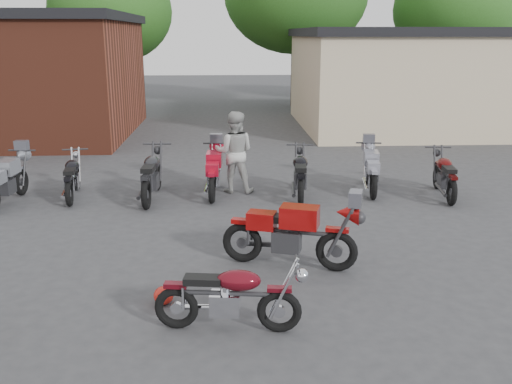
{
  "coord_description": "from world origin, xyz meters",
  "views": [
    {
      "loc": [
        0.48,
        -7.23,
        3.56
      ],
      "look_at": [
        0.99,
        2.32,
        0.9
      ],
      "focal_mm": 40.0,
      "sensor_mm": 36.0,
      "label": 1
    }
  ],
  "objects_px": {
    "person_light": "(234,152)",
    "row_bike_5": "(300,172)",
    "helmet": "(164,295)",
    "sportbike": "(291,231)",
    "row_bike_1": "(7,178)",
    "row_bike_3": "(152,173)",
    "row_bike_6": "(371,168)",
    "row_bike_4": "(214,170)",
    "row_bike_7": "(445,173)",
    "row_bike_2": "(72,174)",
    "vintage_motorcycle": "(230,292)"
  },
  "relations": [
    {
      "from": "row_bike_1",
      "to": "row_bike_7",
      "type": "distance_m",
      "value": 9.63
    },
    {
      "from": "row_bike_5",
      "to": "row_bike_2",
      "type": "bearing_deg",
      "value": 93.92
    },
    {
      "from": "vintage_motorcycle",
      "to": "person_light",
      "type": "xyz_separation_m",
      "value": [
        0.17,
        6.47,
        0.43
      ]
    },
    {
      "from": "helmet",
      "to": "row_bike_6",
      "type": "distance_m",
      "value": 7.02
    },
    {
      "from": "sportbike",
      "to": "row_bike_1",
      "type": "bearing_deg",
      "value": 163.94
    },
    {
      "from": "row_bike_6",
      "to": "row_bike_7",
      "type": "bearing_deg",
      "value": -100.61
    },
    {
      "from": "person_light",
      "to": "row_bike_5",
      "type": "relative_size",
      "value": 0.94
    },
    {
      "from": "vintage_motorcycle",
      "to": "row_bike_7",
      "type": "xyz_separation_m",
      "value": [
        4.88,
        5.81,
        0.04
      ]
    },
    {
      "from": "sportbike",
      "to": "row_bike_6",
      "type": "xyz_separation_m",
      "value": [
        2.36,
        4.39,
        -0.05
      ]
    },
    {
      "from": "helmet",
      "to": "row_bike_7",
      "type": "relative_size",
      "value": 0.14
    },
    {
      "from": "row_bike_2",
      "to": "row_bike_3",
      "type": "xyz_separation_m",
      "value": [
        1.79,
        -0.21,
        0.07
      ]
    },
    {
      "from": "helmet",
      "to": "row_bike_3",
      "type": "relative_size",
      "value": 0.13
    },
    {
      "from": "person_light",
      "to": "row_bike_1",
      "type": "relative_size",
      "value": 0.96
    },
    {
      "from": "sportbike",
      "to": "row_bike_6",
      "type": "relative_size",
      "value": 1.09
    },
    {
      "from": "helmet",
      "to": "person_light",
      "type": "height_order",
      "value": "person_light"
    },
    {
      "from": "sportbike",
      "to": "row_bike_3",
      "type": "relative_size",
      "value": 1.0
    },
    {
      "from": "row_bike_4",
      "to": "row_bike_7",
      "type": "xyz_separation_m",
      "value": [
        5.18,
        -0.48,
        -0.03
      ]
    },
    {
      "from": "person_light",
      "to": "row_bike_5",
      "type": "height_order",
      "value": "person_light"
    },
    {
      "from": "row_bike_4",
      "to": "row_bike_7",
      "type": "height_order",
      "value": "row_bike_4"
    },
    {
      "from": "vintage_motorcycle",
      "to": "helmet",
      "type": "distance_m",
      "value": 1.24
    },
    {
      "from": "row_bike_3",
      "to": "row_bike_4",
      "type": "xyz_separation_m",
      "value": [
        1.37,
        0.33,
        -0.03
      ]
    },
    {
      "from": "sportbike",
      "to": "row_bike_1",
      "type": "relative_size",
      "value": 1.07
    },
    {
      "from": "row_bike_1",
      "to": "row_bike_6",
      "type": "distance_m",
      "value": 8.1
    },
    {
      "from": "helmet",
      "to": "row_bike_4",
      "type": "height_order",
      "value": "row_bike_4"
    },
    {
      "from": "row_bike_7",
      "to": "row_bike_5",
      "type": "bearing_deg",
      "value": 94.93
    },
    {
      "from": "row_bike_3",
      "to": "row_bike_5",
      "type": "distance_m",
      "value": 3.31
    },
    {
      "from": "vintage_motorcycle",
      "to": "row_bike_4",
      "type": "bearing_deg",
      "value": 100.02
    },
    {
      "from": "row_bike_7",
      "to": "row_bike_6",
      "type": "bearing_deg",
      "value": 78.65
    },
    {
      "from": "row_bike_6",
      "to": "row_bike_4",
      "type": "bearing_deg",
      "value": 99.62
    },
    {
      "from": "row_bike_7",
      "to": "row_bike_1",
      "type": "bearing_deg",
      "value": 98.21
    },
    {
      "from": "helmet",
      "to": "row_bike_4",
      "type": "bearing_deg",
      "value": 83.8
    },
    {
      "from": "row_bike_3",
      "to": "row_bike_7",
      "type": "xyz_separation_m",
      "value": [
        6.55,
        -0.15,
        -0.06
      ]
    },
    {
      "from": "row_bike_4",
      "to": "row_bike_5",
      "type": "relative_size",
      "value": 1.0
    },
    {
      "from": "sportbike",
      "to": "helmet",
      "type": "xyz_separation_m",
      "value": [
        -1.88,
        -1.19,
        -0.48
      ]
    },
    {
      "from": "sportbike",
      "to": "row_bike_1",
      "type": "xyz_separation_m",
      "value": [
        -5.72,
        3.81,
        -0.04
      ]
    },
    {
      "from": "row_bike_4",
      "to": "row_bike_6",
      "type": "height_order",
      "value": "row_bike_4"
    },
    {
      "from": "row_bike_1",
      "to": "sportbike",
      "type": "bearing_deg",
      "value": -118.99
    },
    {
      "from": "person_light",
      "to": "row_bike_3",
      "type": "xyz_separation_m",
      "value": [
        -1.84,
        -0.51,
        -0.33
      ]
    },
    {
      "from": "row_bike_2",
      "to": "row_bike_6",
      "type": "distance_m",
      "value": 6.8
    },
    {
      "from": "vintage_motorcycle",
      "to": "person_light",
      "type": "height_order",
      "value": "person_light"
    },
    {
      "from": "sportbike",
      "to": "row_bike_6",
      "type": "height_order",
      "value": "sportbike"
    },
    {
      "from": "vintage_motorcycle",
      "to": "sportbike",
      "type": "distance_m",
      "value": 2.19
    },
    {
      "from": "sportbike",
      "to": "person_light",
      "type": "relative_size",
      "value": 1.11
    },
    {
      "from": "vintage_motorcycle",
      "to": "helmet",
      "type": "relative_size",
      "value": 6.46
    },
    {
      "from": "person_light",
      "to": "row_bike_3",
      "type": "distance_m",
      "value": 1.94
    },
    {
      "from": "row_bike_2",
      "to": "row_bike_7",
      "type": "xyz_separation_m",
      "value": [
        8.34,
        -0.37,
        0.02
      ]
    },
    {
      "from": "vintage_motorcycle",
      "to": "person_light",
      "type": "distance_m",
      "value": 6.48
    },
    {
      "from": "person_light",
      "to": "row_bike_3",
      "type": "height_order",
      "value": "person_light"
    },
    {
      "from": "helmet",
      "to": "row_bike_5",
      "type": "relative_size",
      "value": 0.14
    },
    {
      "from": "sportbike",
      "to": "helmet",
      "type": "distance_m",
      "value": 2.28
    }
  ]
}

